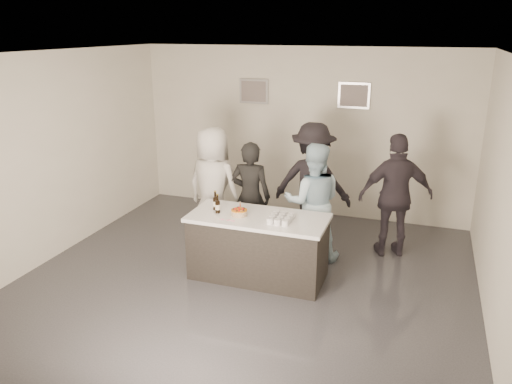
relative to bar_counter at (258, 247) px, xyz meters
The scene contains 19 objects.
floor 0.53m from the bar_counter, 114.45° to the right, with size 6.00×6.00×0.00m, color #3D3D42.
ceiling 2.57m from the bar_counter, 114.45° to the right, with size 6.00×6.00×0.00m, color white.
wall_back 2.94m from the bar_counter, 92.42° to the left, with size 6.00×0.04×3.00m, color silver.
wall_front 3.42m from the bar_counter, 92.04° to the right, with size 6.00×0.04×3.00m, color silver.
wall_left 3.30m from the bar_counter, behind, with size 0.04×6.00×3.00m, color silver.
wall_right 3.08m from the bar_counter, ahead, with size 0.04×6.00×3.00m, color silver.
picture_left 3.39m from the bar_counter, 110.52° to the left, with size 0.54×0.04×0.44m, color #B2B2B7.
picture_right 3.32m from the bar_counter, 73.89° to the left, with size 0.54×0.04×0.44m, color #B2B2B7.
bar_counter is the anchor object (origin of this frame).
cake 0.55m from the bar_counter, 167.05° to the right, with size 0.22×0.22×0.07m, color orange.
beer_bottle_a 0.87m from the bar_counter, behind, with size 0.07×0.07×0.26m, color black.
beer_bottle_b 0.81m from the bar_counter, behind, with size 0.07×0.07×0.26m, color black.
tumbler_cluster 0.60m from the bar_counter, 10.41° to the right, with size 0.30×0.40×0.08m, color #EDA516.
candles 0.62m from the bar_counter, 137.10° to the right, with size 0.24×0.08×0.01m, color pink.
person_main_black 1.03m from the bar_counter, 116.08° to the left, with size 0.62×0.41×1.71m, color black.
person_main_blue 1.10m from the bar_counter, 57.17° to the left, with size 0.85×0.66×1.76m, color silver.
person_guest_left 1.45m from the bar_counter, 139.95° to the left, with size 0.92×0.60×1.87m, color silver.
person_guest_right 2.22m from the bar_counter, 39.18° to the left, with size 1.09×0.46×1.87m, color #352E37.
person_guest_back 1.68m from the bar_counter, 76.35° to the left, with size 1.24×0.71×1.91m, color black.
Camera 1 is at (2.13, -5.63, 3.30)m, focal length 35.00 mm.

